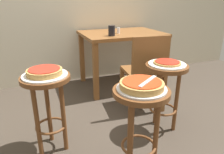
{
  "coord_description": "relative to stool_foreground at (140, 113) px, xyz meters",
  "views": [
    {
      "loc": [
        -0.58,
        -1.47,
        1.2
      ],
      "look_at": [
        0.02,
        0.04,
        0.59
      ],
      "focal_mm": 33.97,
      "sensor_mm": 36.0,
      "label": 1
    }
  ],
  "objects": [
    {
      "name": "wooden_chair",
      "position": [
        0.5,
        0.8,
        -0.01
      ],
      "size": [
        0.44,
        0.44,
        0.85
      ],
      "color": "brown",
      "rests_on": "ground_plane"
    },
    {
      "name": "pizza_server_knife",
      "position": [
        0.03,
        -0.02,
        0.23
      ],
      "size": [
        0.19,
        0.14,
        0.01
      ],
      "primitive_type": "cube",
      "rotation": [
        0.0,
        0.0,
        0.6
      ],
      "color": "silver",
      "rests_on": "pizza_foreground"
    },
    {
      "name": "serving_plate_middle",
      "position": [
        0.46,
        0.38,
        0.18
      ],
      "size": [
        0.32,
        0.32,
        0.01
      ],
      "primitive_type": "cylinder",
      "color": "white",
      "rests_on": "stool_middle"
    },
    {
      "name": "serving_plate_leftside",
      "position": [
        -0.55,
        0.48,
        0.18
      ],
      "size": [
        0.34,
        0.34,
        0.01
      ],
      "primitive_type": "cylinder",
      "color": "white",
      "rests_on": "stool_leftside"
    },
    {
      "name": "pizza_middle",
      "position": [
        0.46,
        0.38,
        0.19
      ],
      "size": [
        0.24,
        0.24,
        0.02
      ],
      "color": "#B78442",
      "rests_on": "serving_plate_middle"
    },
    {
      "name": "condiment_shaker",
      "position": [
        0.48,
        1.49,
        0.31
      ],
      "size": [
        0.04,
        0.04,
        0.07
      ],
      "primitive_type": "cylinder",
      "color": "white",
      "rests_on": "dining_table"
    },
    {
      "name": "ground_plane",
      "position": [
        -0.05,
        0.39,
        -0.48
      ],
      "size": [
        6.0,
        6.0,
        0.0
      ],
      "primitive_type": "plane",
      "color": "#42382D"
    },
    {
      "name": "pizza_leftside",
      "position": [
        -0.55,
        0.48,
        0.21
      ],
      "size": [
        0.26,
        0.26,
        0.05
      ],
      "color": "tan",
      "rests_on": "serving_plate_leftside"
    },
    {
      "name": "stool_middle",
      "position": [
        0.46,
        0.38,
        0.0
      ],
      "size": [
        0.37,
        0.37,
        0.65
      ],
      "color": "brown",
      "rests_on": "ground_plane"
    },
    {
      "name": "dining_table",
      "position": [
        0.55,
        1.56,
        0.17
      ],
      "size": [
        1.07,
        0.78,
        0.76
      ],
      "color": "brown",
      "rests_on": "ground_plane"
    },
    {
      "name": "stool_leftside",
      "position": [
        -0.55,
        0.48,
        0.0
      ],
      "size": [
        0.37,
        0.37,
        0.65
      ],
      "color": "brown",
      "rests_on": "ground_plane"
    },
    {
      "name": "cup_near_edge",
      "position": [
        0.33,
        1.35,
        0.34
      ],
      "size": [
        0.08,
        0.08,
        0.13
      ],
      "primitive_type": "cylinder",
      "color": "black",
      "rests_on": "dining_table"
    },
    {
      "name": "stool_foreground",
      "position": [
        0.0,
        0.0,
        0.0
      ],
      "size": [
        0.37,
        0.37,
        0.65
      ],
      "color": "brown",
      "rests_on": "ground_plane"
    },
    {
      "name": "serving_plate_foreground",
      "position": [
        0.0,
        0.0,
        0.18
      ],
      "size": [
        0.32,
        0.32,
        0.01
      ],
      "primitive_type": "cylinder",
      "color": "silver",
      "rests_on": "stool_foreground"
    },
    {
      "name": "pizza_foreground",
      "position": [
        0.0,
        0.0,
        0.21
      ],
      "size": [
        0.28,
        0.28,
        0.05
      ],
      "color": "tan",
      "rests_on": "serving_plate_foreground"
    }
  ]
}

